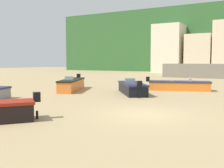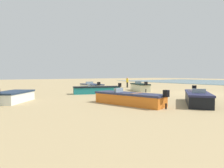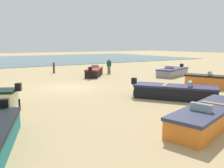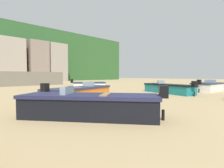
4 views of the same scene
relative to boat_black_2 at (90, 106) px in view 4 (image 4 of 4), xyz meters
name	(u,v)px [view 4 (image 4 of 4)]	position (x,y,z in m)	size (l,w,h in m)	color
harbor_pier	(4,79)	(3.17, 23.05, 0.61)	(16.70, 2.40, 2.07)	slate
townhouse_centre	(7,60)	(8.06, 39.76, 4.50)	(6.30, 5.44, 9.84)	#A79A8C
townhouse_centre_right	(36,62)	(14.42, 40.01, 4.57)	(4.61, 5.93, 9.99)	gray
townhouse_right	(55,63)	(19.44, 39.77, 4.56)	(4.81, 5.45, 9.96)	gray
boat_black_2	(90,106)	(0.00, 0.00, 0.00)	(3.95, 4.64, 1.14)	black
boat_white_3	(208,87)	(14.43, 0.40, 0.00)	(4.13, 1.96, 1.13)	white
boat_orange_4	(80,93)	(2.42, 4.03, -0.01)	(5.28, 2.69, 1.11)	orange
boat_white_5	(89,86)	(8.01, 10.28, -0.02)	(3.76, 3.41, 1.11)	white
boat_teal_6	(168,88)	(9.98, 2.17, -0.02)	(2.70, 5.13, 1.10)	#1A757C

